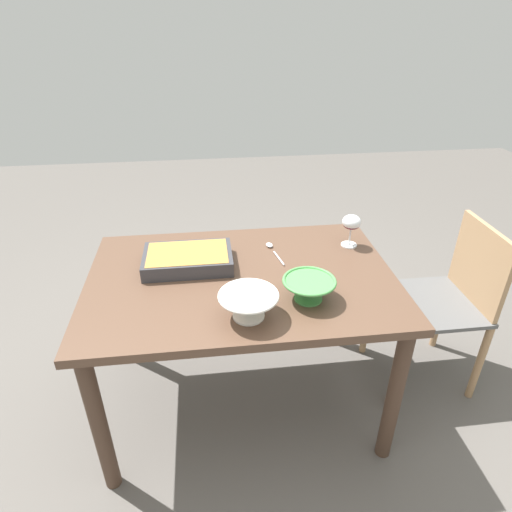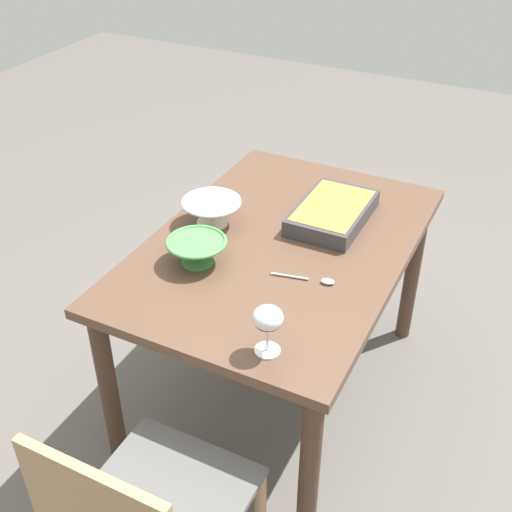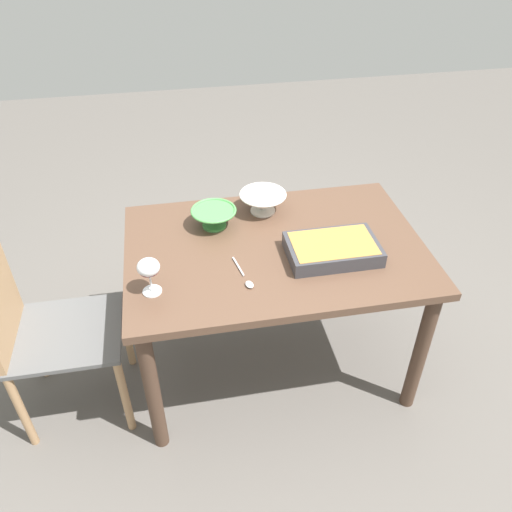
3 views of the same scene
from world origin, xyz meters
TOP-DOWN VIEW (x-y plane):
  - ground_plane at (0.00, 0.00)m, footprint 8.00×8.00m
  - dining_table at (0.00, 0.00)m, footprint 1.27×0.86m
  - wine_glass at (-0.53, -0.20)m, footprint 0.09×0.09m
  - casserole_dish at (0.22, -0.11)m, footprint 0.38×0.24m
  - mixing_bowl at (-0.24, 0.20)m, footprint 0.20×0.20m
  - small_bowl at (-0.00, 0.28)m, footprint 0.22×0.22m
  - serving_spoon at (-0.16, -0.20)m, footprint 0.06×0.21m

SIDE VIEW (x-z plane):
  - ground_plane at x=0.00m, z-range 0.00..0.00m
  - dining_table at x=0.00m, z-range 0.27..1.00m
  - serving_spoon at x=-0.16m, z-range 0.73..0.75m
  - casserole_dish at x=0.22m, z-range 0.74..0.80m
  - mixing_bowl at x=-0.24m, z-range 0.74..0.83m
  - small_bowl at x=0.00m, z-range 0.74..0.83m
  - wine_glass at x=-0.53m, z-range 0.77..0.92m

